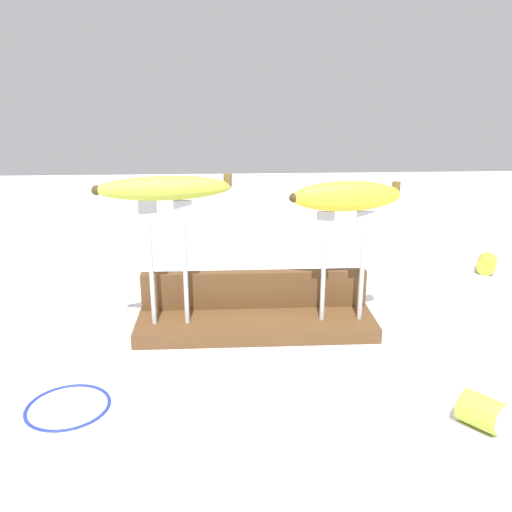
# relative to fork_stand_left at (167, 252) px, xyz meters

# --- Properties ---
(ground_plane) EXTENTS (3.00, 3.00, 0.00)m
(ground_plane) POSITION_rel_fork_stand_left_xyz_m (0.13, 0.01, -0.13)
(ground_plane) COLOR silver
(wooden_board) EXTENTS (0.36, 0.11, 0.02)m
(wooden_board) POSITION_rel_fork_stand_left_xyz_m (0.13, 0.01, -0.12)
(wooden_board) COLOR brown
(wooden_board) RESTS_ON ground
(board_backstop) EXTENTS (0.36, 0.02, 0.06)m
(board_backstop) POSITION_rel_fork_stand_left_xyz_m (0.13, 0.06, -0.08)
(board_backstop) COLOR brown
(board_backstop) RESTS_ON wooden_board
(fork_stand_left) EXTENTS (0.08, 0.01, 0.19)m
(fork_stand_left) POSITION_rel_fork_stand_left_xyz_m (0.00, 0.00, 0.00)
(fork_stand_left) COLOR #B2B2B7
(fork_stand_left) RESTS_ON wooden_board
(fork_stand_right) EXTENTS (0.08, 0.01, 0.17)m
(fork_stand_right) POSITION_rel_fork_stand_left_xyz_m (0.26, 0.00, -0.01)
(fork_stand_right) COLOR #B2B2B7
(fork_stand_right) RESTS_ON wooden_board
(banana_raised_left) EXTENTS (0.19, 0.06, 0.04)m
(banana_raised_left) POSITION_rel_fork_stand_left_xyz_m (-0.00, -0.00, 0.09)
(banana_raised_left) COLOR #B2C138
(banana_raised_left) RESTS_ON fork_stand_left
(banana_raised_right) EXTENTS (0.16, 0.05, 0.04)m
(banana_raised_right) POSITION_rel_fork_stand_left_xyz_m (0.26, -0.00, 0.08)
(banana_raised_right) COLOR yellow
(banana_raised_right) RESTS_ON fork_stand_right
(fork_fallen_near) EXTENTS (0.13, 0.15, 0.01)m
(fork_fallen_near) POSITION_rel_fork_stand_left_xyz_m (0.29, 0.35, -0.13)
(fork_fallen_near) COLOR #B2B2B7
(fork_fallen_near) RESTS_ON ground
(banana_chunk_near) EXTENTS (0.06, 0.06, 0.04)m
(banana_chunk_near) POSITION_rel_fork_stand_left_xyz_m (0.37, -0.25, -0.12)
(banana_chunk_near) COLOR #B2C138
(banana_chunk_near) RESTS_ON ground
(banana_chunk_far) EXTENTS (0.05, 0.06, 0.04)m
(banana_chunk_far) POSITION_rel_fork_stand_left_xyz_m (0.61, 0.26, -0.12)
(banana_chunk_far) COLOR gold
(banana_chunk_far) RESTS_ON ground
(wire_coil) EXTENTS (0.10, 0.10, 0.00)m
(wire_coil) POSITION_rel_fork_stand_left_xyz_m (-0.11, -0.18, -0.13)
(wire_coil) COLOR #1E2DA5
(wire_coil) RESTS_ON ground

